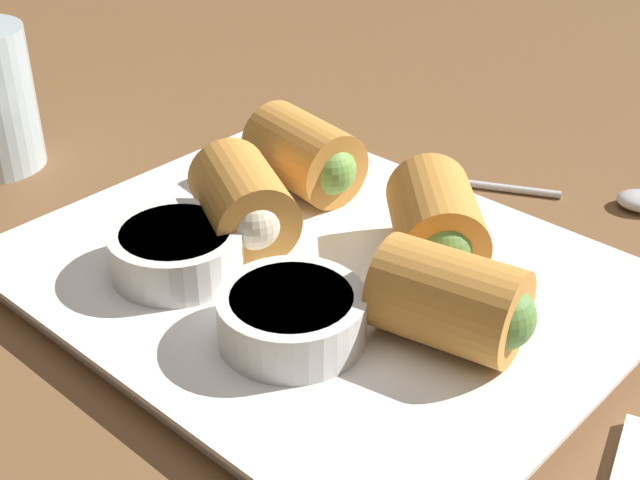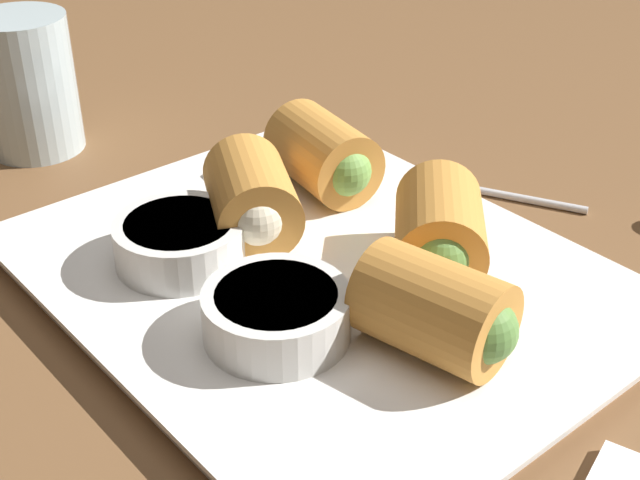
{
  "view_description": "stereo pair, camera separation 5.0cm",
  "coord_description": "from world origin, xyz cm",
  "px_view_note": "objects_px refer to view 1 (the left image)",
  "views": [
    {
      "loc": [
        -30.39,
        26.51,
        30.01
      ],
      "look_at": [
        -3.35,
        -2.89,
        5.39
      ],
      "focal_mm": 50.0,
      "sensor_mm": 36.0,
      "label": 1
    },
    {
      "loc": [
        -33.85,
        22.9,
        30.01
      ],
      "look_at": [
        -3.35,
        -2.89,
        5.39
      ],
      "focal_mm": 50.0,
      "sensor_mm": 36.0,
      "label": 2
    }
  ],
  "objects_px": {
    "serving_plate": "(320,281)",
    "dipping_bowl_near": "(292,315)",
    "spoon": "(601,197)",
    "dipping_bowl_far": "(177,249)"
  },
  "relations": [
    {
      "from": "serving_plate",
      "to": "dipping_bowl_far",
      "type": "distance_m",
      "value": 0.08
    },
    {
      "from": "serving_plate",
      "to": "dipping_bowl_near",
      "type": "relative_size",
      "value": 4.49
    },
    {
      "from": "spoon",
      "to": "serving_plate",
      "type": "bearing_deg",
      "value": 71.66
    },
    {
      "from": "serving_plate",
      "to": "spoon",
      "type": "xyz_separation_m",
      "value": [
        -0.06,
        -0.2,
        -0.0
      ]
    },
    {
      "from": "dipping_bowl_far",
      "to": "spoon",
      "type": "distance_m",
      "value": 0.28
    },
    {
      "from": "serving_plate",
      "to": "dipping_bowl_far",
      "type": "relative_size",
      "value": 4.49
    },
    {
      "from": "dipping_bowl_near",
      "to": "spoon",
      "type": "xyz_separation_m",
      "value": [
        -0.03,
        -0.25,
        -0.02
      ]
    },
    {
      "from": "serving_plate",
      "to": "dipping_bowl_far",
      "type": "bearing_deg",
      "value": 42.97
    },
    {
      "from": "serving_plate",
      "to": "dipping_bowl_far",
      "type": "xyz_separation_m",
      "value": [
        0.06,
        0.05,
        0.02
      ]
    },
    {
      "from": "dipping_bowl_near",
      "to": "dipping_bowl_far",
      "type": "distance_m",
      "value": 0.09
    }
  ]
}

